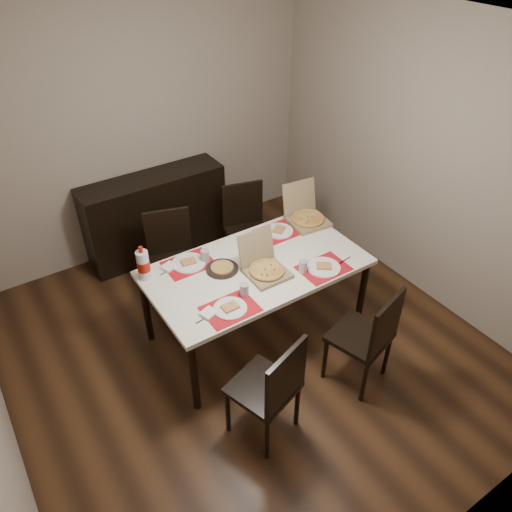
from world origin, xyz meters
name	(u,v)px	position (x,y,z in m)	size (l,w,h in m)	color
ground	(246,349)	(0.00, 0.00, -0.01)	(3.80, 4.00, 0.02)	#412614
room_walls	(211,147)	(0.00, 0.43, 1.73)	(3.84, 4.02, 2.62)	gray
sideboard	(156,215)	(0.00, 1.78, 0.45)	(1.50, 0.40, 0.90)	black
dining_table	(256,272)	(0.19, 0.13, 0.68)	(1.80, 1.00, 0.75)	#F2E6CB
chair_near_left	(271,387)	(-0.30, -0.80, 0.51)	(0.53, 0.53, 0.93)	black
chair_near_right	(369,335)	(0.61, -0.81, 0.51)	(0.52, 0.52, 0.93)	black
chair_far_left	(172,255)	(-0.20, 0.96, 0.51)	(0.52, 0.52, 0.93)	black
chair_far_right	(246,225)	(0.65, 1.00, 0.51)	(0.51, 0.51, 0.93)	black
setting_near_left	(232,304)	(-0.23, -0.18, 0.77)	(0.49, 0.30, 0.11)	red
setting_near_right	(319,267)	(0.59, -0.19, 0.77)	(0.50, 0.30, 0.11)	red
setting_far_left	(191,262)	(-0.25, 0.45, 0.77)	(0.46, 0.30, 0.11)	red
setting_far_right	(275,232)	(0.59, 0.43, 0.77)	(0.47, 0.30, 0.11)	red
napkin_loose	(276,267)	(0.32, 0.02, 0.76)	(0.12, 0.11, 0.02)	white
pizza_box_center	(265,267)	(0.20, 0.02, 0.80)	(0.32, 0.36, 0.32)	olive
pizza_box_right	(306,216)	(0.96, 0.44, 0.81)	(0.38, 0.41, 0.34)	olive
faina_plate	(222,268)	(-0.07, 0.24, 0.76)	(0.27, 0.27, 0.03)	black
dip_bowl	(255,247)	(0.32, 0.33, 0.76)	(0.11, 0.11, 0.03)	white
soda_bottle	(143,265)	(-0.63, 0.49, 0.88)	(0.10, 0.10, 0.30)	silver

